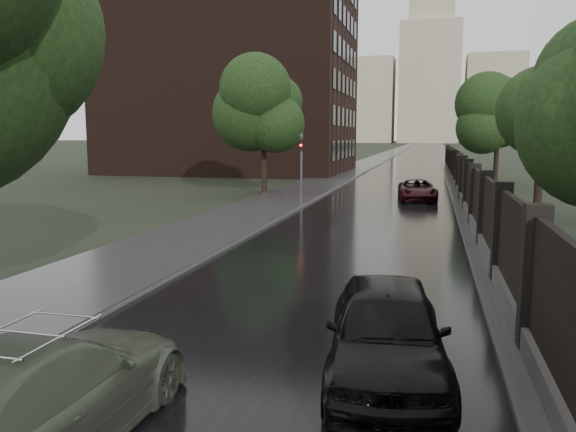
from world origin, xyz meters
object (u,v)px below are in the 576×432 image
Objects in this scene: tree_right_b at (543,112)px; volga_sedan at (33,398)px; tree_left_far at (264,114)px; car_right_near at (386,330)px; traffic_light at (301,162)px; car_right_far at (417,190)px; tree_right_c at (498,121)px.

volga_sedan is at bearing -112.76° from tree_right_b.
car_right_near is at bearing -69.26° from tree_left_far.
tree_right_b reaches higher than traffic_light.
tree_right_b is 24.40m from volga_sedan.
tree_right_b is 9.76m from car_right_far.
car_right_near is 1.00× the size of car_right_far.
tree_right_b is 18.00m from tree_right_c.
tree_left_far is at bearing 167.23° from car_right_far.
tree_right_c is 41.44m from volga_sedan.
tree_left_far is 1.41× the size of volga_sedan.
traffic_light is 7.53m from car_right_far.
tree_right_b is 1.52× the size of car_right_near.
tree_left_far is 18.45m from tree_right_c.
car_right_near is (3.94, 3.37, 0.02)m from volga_sedan.
tree_right_b is at bearing -27.30° from tree_left_far.
tree_left_far is 1.85× the size of traffic_light.
traffic_light is at bearing -53.53° from tree_left_far.
volga_sedan is at bearing -78.38° from tree_left_far.
car_right_far is at bearing 31.22° from traffic_light.
car_right_near is at bearing -98.28° from tree_right_c.
volga_sedan reaches higher than car_right_far.
tree_right_c is (0.00, 18.00, 0.00)m from tree_right_b.
car_right_near is at bearing -105.91° from tree_right_b.
tree_left_far reaches higher than tree_right_b.
tree_right_b is at bearing -113.80° from volga_sedan.
tree_right_c reaches higher than car_right_near.
traffic_light is 0.87× the size of car_right_near.
traffic_light reaches higher than volga_sedan.
tree_right_b is 12.44m from traffic_light.
volga_sedan is 29.20m from car_right_far.
traffic_light is 0.76× the size of volga_sedan.
traffic_light reaches higher than car_right_far.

